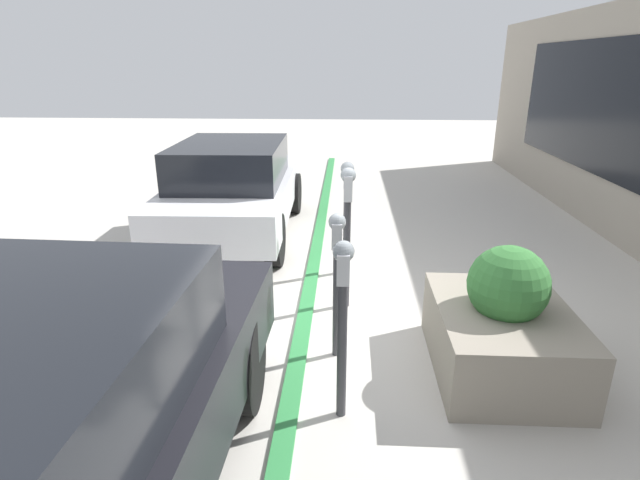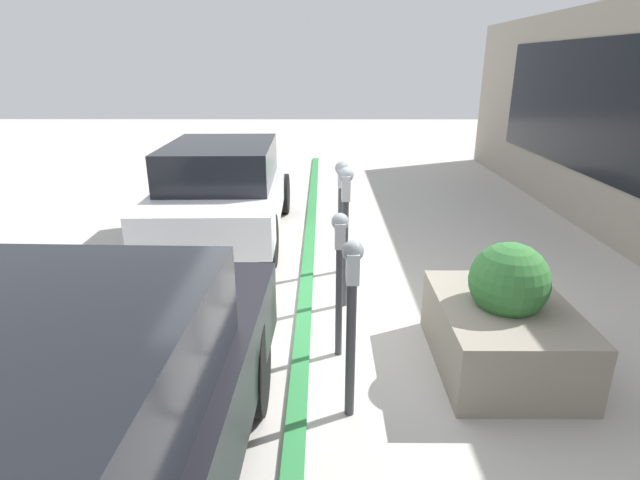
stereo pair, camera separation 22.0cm
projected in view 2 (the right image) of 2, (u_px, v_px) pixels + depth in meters
ground_plane at (311, 327)px, 5.20m from camera, size 40.00×40.00×0.00m
curb_strip at (303, 325)px, 5.19m from camera, size 19.00×0.16×0.04m
parking_meter_nearest at (352, 302)px, 3.59m from camera, size 0.18×0.16×1.44m
parking_meter_second at (340, 257)px, 4.38m from camera, size 0.18×0.15×1.39m
parking_meter_middle at (345, 214)px, 5.30m from camera, size 0.19×0.16×1.58m
parking_meter_fourth at (341, 199)px, 6.24m from camera, size 0.20×0.17×1.46m
planter_box at (503, 323)px, 4.41m from camera, size 1.50×1.14×1.17m
parked_car_front at (36, 442)px, 2.49m from camera, size 4.08×2.04×1.52m
parked_car_middle at (224, 188)px, 7.64m from camera, size 4.11×1.84×1.48m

